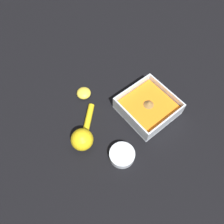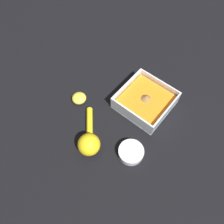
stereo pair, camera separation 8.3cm
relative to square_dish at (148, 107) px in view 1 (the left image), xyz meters
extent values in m
plane|color=black|center=(0.01, -0.04, -0.02)|extent=(4.00, 4.00, 0.00)
cube|color=silver|center=(0.00, 0.00, -0.02)|extent=(0.19, 0.19, 0.01)
cube|color=silver|center=(0.00, 0.09, 0.01)|extent=(0.19, 0.01, 0.06)
cube|color=silver|center=(0.00, -0.09, 0.01)|extent=(0.19, 0.01, 0.06)
cube|color=silver|center=(0.09, 0.00, 0.01)|extent=(0.01, 0.18, 0.06)
cube|color=silver|center=(-0.09, 0.00, 0.01)|extent=(0.01, 0.18, 0.06)
cube|color=orange|center=(0.00, 0.00, 0.00)|extent=(0.18, 0.18, 0.03)
cone|color=brown|center=(0.00, 0.00, 0.03)|extent=(0.04, 0.04, 0.02)
cylinder|color=silver|center=(0.08, -0.20, -0.01)|extent=(0.09, 0.09, 0.03)
cylinder|color=brown|center=(0.08, -0.20, -0.01)|extent=(0.08, 0.08, 0.02)
sphere|color=yellow|center=(-0.04, -0.28, 0.02)|extent=(0.08, 0.08, 0.08)
cylinder|color=yellow|center=(-0.11, -0.21, -0.01)|extent=(0.10, 0.10, 0.02)
ellipsoid|color=yellow|center=(-0.22, -0.15, -0.01)|extent=(0.06, 0.06, 0.03)
camera|label=1|loc=(0.26, -0.39, 0.72)|focal=35.00mm
camera|label=2|loc=(0.20, -0.45, 0.72)|focal=35.00mm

